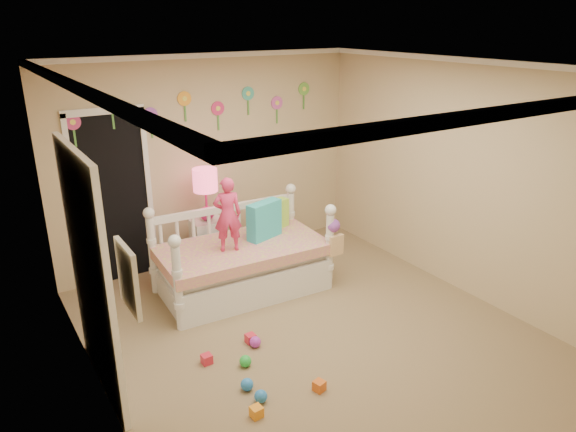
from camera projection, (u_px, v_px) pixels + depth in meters
floor at (312, 333)px, 5.35m from camera, size 4.00×4.50×0.01m
ceiling at (316, 66)px, 4.44m from camera, size 4.00×4.50×0.01m
back_wall at (211, 160)px, 6.67m from camera, size 4.00×0.01×2.60m
left_wall at (91, 262)px, 3.89m from camera, size 0.01×4.50×2.60m
right_wall at (461, 179)px, 5.90m from camera, size 0.01×4.50×2.60m
crown_molding at (316, 70)px, 4.45m from camera, size 4.00×4.50×0.06m
daybed at (242, 249)px, 6.02m from camera, size 1.96×1.13×1.03m
pillow_turquoise at (264, 220)px, 6.12m from camera, size 0.46×0.27×0.44m
pillow_lime at (274, 215)px, 6.41m from camera, size 0.39×0.21×0.35m
child at (228, 215)px, 5.71m from camera, size 0.35×0.28×0.83m
nightstand at (209, 245)px, 6.61m from camera, size 0.40×0.31×0.65m
table_lamp at (205, 186)px, 6.35m from camera, size 0.30×0.30×0.65m
closet_doorway at (114, 197)px, 6.12m from camera, size 0.90×0.04×2.07m
flower_decals at (202, 110)px, 6.39m from camera, size 3.40×0.02×0.50m
mirror_closet at (91, 276)px, 4.23m from camera, size 0.07×1.30×2.10m
wall_picture at (128, 278)px, 3.11m from camera, size 0.05×0.34×0.42m
hanging_bag at (334, 238)px, 6.03m from camera, size 0.20×0.16×0.36m
toy_scatter at (257, 360)px, 4.83m from camera, size 1.22×1.50×0.11m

